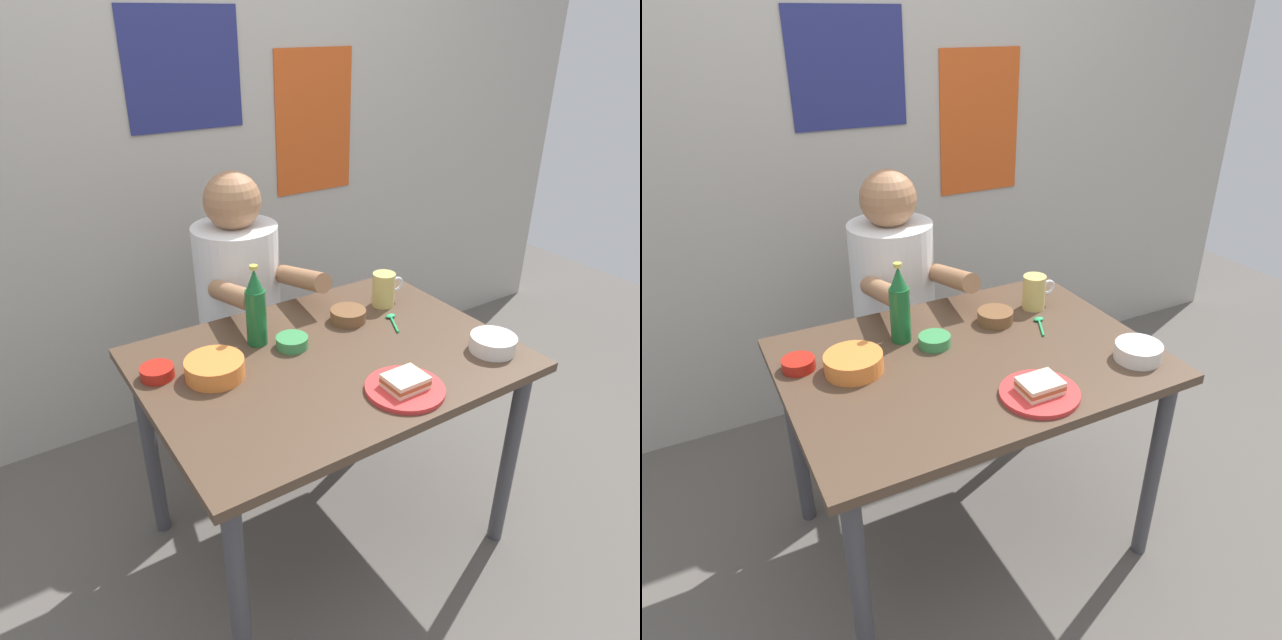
{
  "view_description": "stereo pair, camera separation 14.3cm",
  "coord_description": "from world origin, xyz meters",
  "views": [
    {
      "loc": [
        -0.84,
        -1.25,
        1.65
      ],
      "look_at": [
        0.0,
        0.05,
        0.84
      ],
      "focal_mm": 32.67,
      "sensor_mm": 36.0,
      "label": 1
    },
    {
      "loc": [
        -0.71,
        -1.32,
        1.65
      ],
      "look_at": [
        0.0,
        0.05,
        0.84
      ],
      "focal_mm": 32.67,
      "sensor_mm": 36.0,
      "label": 2
    }
  ],
  "objects": [
    {
      "name": "condiment_bowl_brown",
      "position": [
        0.18,
        0.15,
        0.76
      ],
      "size": [
        0.12,
        0.12,
        0.04
      ],
      "color": "brown",
      "rests_on": "dining_table"
    },
    {
      "name": "plate_orange",
      "position": [
        0.07,
        -0.27,
        0.75
      ],
      "size": [
        0.22,
        0.22,
        0.01
      ],
      "primitive_type": "cylinder",
      "color": "red",
      "rests_on": "dining_table"
    },
    {
      "name": "rice_bowl_white",
      "position": [
        0.44,
        -0.24,
        0.77
      ],
      "size": [
        0.14,
        0.14,
        0.05
      ],
      "color": "silver",
      "rests_on": "dining_table"
    },
    {
      "name": "ground_plane",
      "position": [
        0.0,
        0.0,
        0.0
      ],
      "size": [
        6.0,
        6.0,
        0.0
      ],
      "primitive_type": "plane",
      "color": "#59544F"
    },
    {
      "name": "sandwich",
      "position": [
        0.07,
        -0.27,
        0.77
      ],
      "size": [
        0.11,
        0.09,
        0.04
      ],
      "color": "beige",
      "rests_on": "plate_orange"
    },
    {
      "name": "spoon",
      "position": [
        0.3,
        0.08,
        0.75
      ],
      "size": [
        0.07,
        0.11,
        0.01
      ],
      "color": "#26A559",
      "rests_on": "dining_table"
    },
    {
      "name": "wall_back",
      "position": [
        0.0,
        1.05,
        1.3
      ],
      "size": [
        4.4,
        0.09,
        2.6
      ],
      "color": "#ADA89E",
      "rests_on": "ground"
    },
    {
      "name": "soup_bowl_orange",
      "position": [
        -0.33,
        0.08,
        0.77
      ],
      "size": [
        0.17,
        0.17,
        0.05
      ],
      "color": "orange",
      "rests_on": "dining_table"
    },
    {
      "name": "sambal_bowl_red",
      "position": [
        -0.47,
        0.17,
        0.76
      ],
      "size": [
        0.1,
        0.1,
        0.03
      ],
      "color": "#B21E14",
      "rests_on": "dining_table"
    },
    {
      "name": "stool",
      "position": [
        0.0,
        0.63,
        0.35
      ],
      "size": [
        0.34,
        0.34,
        0.45
      ],
      "color": "#4C4C51",
      "rests_on": "ground"
    },
    {
      "name": "dip_bowl_green",
      "position": [
        -0.07,
        0.11,
        0.76
      ],
      "size": [
        0.1,
        0.1,
        0.03
      ],
      "color": "#388C4C",
      "rests_on": "dining_table"
    },
    {
      "name": "beer_mug",
      "position": [
        0.36,
        0.19,
        0.8
      ],
      "size": [
        0.13,
        0.08,
        0.12
      ],
      "color": "#D1BC66",
      "rests_on": "dining_table"
    },
    {
      "name": "dining_table",
      "position": [
        0.0,
        0.0,
        0.65
      ],
      "size": [
        1.1,
        0.8,
        0.74
      ],
      "color": "#4C3828",
      "rests_on": "ground"
    },
    {
      "name": "beer_bottle",
      "position": [
        -0.14,
        0.19,
        0.86
      ],
      "size": [
        0.06,
        0.06,
        0.26
      ],
      "color": "#19602D",
      "rests_on": "dining_table"
    },
    {
      "name": "person_seated",
      "position": [
        0.0,
        0.62,
        0.77
      ],
      "size": [
        0.33,
        0.56,
        0.72
      ],
      "color": "white",
      "rests_on": "stool"
    }
  ]
}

